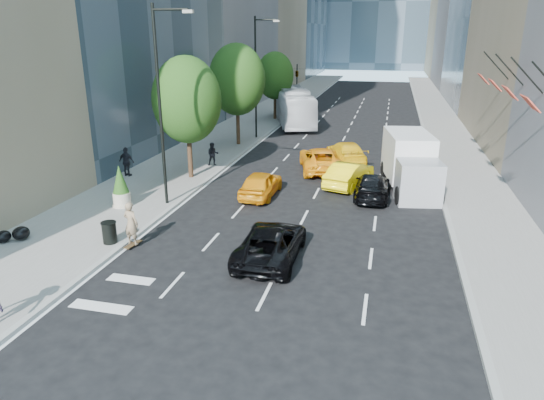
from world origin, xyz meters
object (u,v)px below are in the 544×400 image
(box_truck, at_px, (410,162))
(planter_shrub, at_px, (121,187))
(black_sedan_lincoln, at_px, (271,243))
(black_sedan_mercedes, at_px, (372,186))
(city_bus, at_px, (294,106))
(trash_can, at_px, (109,233))
(skateboarder, at_px, (131,226))

(box_truck, xyz_separation_m, planter_shrub, (-14.75, -7.20, -0.42))
(black_sedan_lincoln, distance_m, black_sedan_mercedes, 9.71)
(city_bus, distance_m, trash_can, 31.79)
(black_sedan_mercedes, bearing_deg, black_sedan_lincoln, 67.51)
(black_sedan_mercedes, relative_size, planter_shrub, 2.10)
(planter_shrub, bearing_deg, black_sedan_mercedes, 21.48)
(black_sedan_mercedes, bearing_deg, planter_shrub, 20.97)
(skateboarder, relative_size, black_sedan_mercedes, 0.41)
(skateboarder, bearing_deg, box_truck, -126.02)
(planter_shrub, bearing_deg, city_bus, 82.12)
(black_sedan_mercedes, distance_m, box_truck, 3.15)
(black_sedan_lincoln, relative_size, city_bus, 0.40)
(skateboarder, relative_size, trash_can, 2.10)
(black_sedan_mercedes, bearing_deg, skateboarder, 43.14)
(box_truck, height_order, trash_can, box_truck)
(skateboarder, distance_m, box_truck, 16.46)
(box_truck, bearing_deg, black_sedan_lincoln, -126.54)
(black_sedan_mercedes, xyz_separation_m, trash_can, (-10.73, -9.43, -0.07))
(trash_can, bearing_deg, black_sedan_lincoln, 3.45)
(black_sedan_lincoln, height_order, trash_can, black_sedan_lincoln)
(skateboarder, relative_size, planter_shrub, 0.86)
(box_truck, bearing_deg, skateboarder, -145.38)
(black_sedan_lincoln, height_order, box_truck, box_truck)
(city_bus, xyz_separation_m, box_truck, (10.97, -20.08, -0.14))
(skateboarder, relative_size, city_bus, 0.15)
(black_sedan_mercedes, height_order, planter_shrub, planter_shrub)
(planter_shrub, bearing_deg, black_sedan_lincoln, -23.78)
(skateboarder, xyz_separation_m, trash_can, (-1.00, -0.14, -0.35))
(box_truck, distance_m, planter_shrub, 16.42)
(trash_can, bearing_deg, black_sedan_mercedes, 41.30)
(black_sedan_mercedes, xyz_separation_m, planter_shrub, (-12.71, -5.00, 0.53))
(planter_shrub, bearing_deg, box_truck, 26.03)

